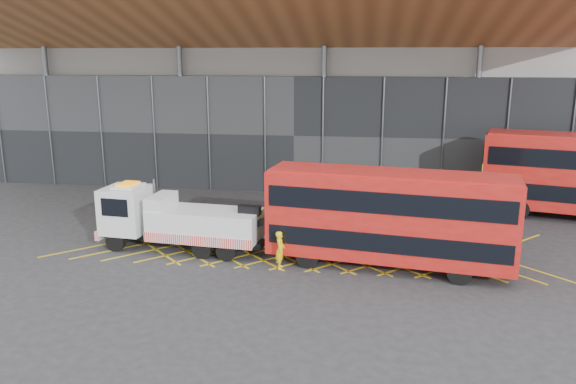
# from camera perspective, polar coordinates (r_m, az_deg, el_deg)

# --- Properties ---
(ground_plane) EXTENTS (120.00, 120.00, 0.00)m
(ground_plane) POSITION_cam_1_polar(r_m,az_deg,el_deg) (29.21, -6.28, -5.07)
(ground_plane) COLOR #28282B
(road_markings) EXTENTS (24.76, 7.16, 0.01)m
(road_markings) POSITION_cam_1_polar(r_m,az_deg,el_deg) (28.51, 1.57, -5.45)
(road_markings) COLOR gold
(road_markings) RESTS_ON ground_plane
(construction_building) EXTENTS (55.00, 23.97, 18.00)m
(construction_building) POSITION_cam_1_polar(r_m,az_deg,el_deg) (45.45, 1.72, 13.18)
(construction_building) COLOR gray
(construction_building) RESTS_ON ground_plane
(recovery_truck) EXTENTS (9.53, 3.03, 3.31)m
(recovery_truck) POSITION_cam_1_polar(r_m,az_deg,el_deg) (28.08, -11.44, -2.77)
(recovery_truck) COLOR black
(recovery_truck) RESTS_ON ground_plane
(bus_towed) EXTENTS (11.11, 4.10, 4.42)m
(bus_towed) POSITION_cam_1_polar(r_m,az_deg,el_deg) (25.33, 10.19, -2.33)
(bus_towed) COLOR #AD140F
(bus_towed) RESTS_ON ground_plane
(worker) EXTENTS (0.45, 0.65, 1.74)m
(worker) POSITION_cam_1_polar(r_m,az_deg,el_deg) (25.29, -0.80, -5.91)
(worker) COLOR yellow
(worker) RESTS_ON ground_plane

